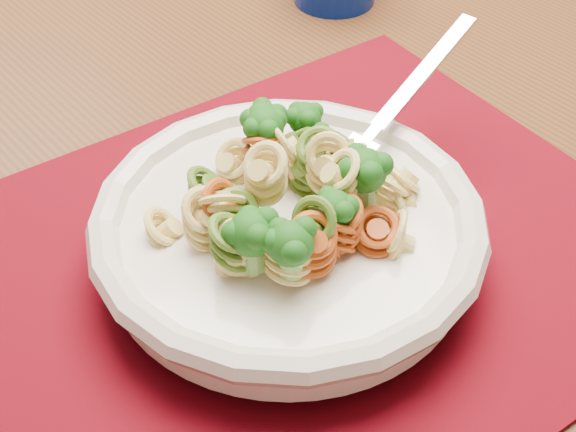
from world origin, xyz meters
name	(u,v)px	position (x,y,z in m)	size (l,w,h in m)	color
dining_table	(144,290)	(-0.12, -0.53, 0.64)	(1.52, 1.20, 0.75)	#563018
placemat	(283,265)	(-0.05, -0.64, 0.75)	(0.47, 0.37, 0.00)	#65040C
pasta_bowl	(288,230)	(-0.04, -0.64, 0.78)	(0.24, 0.24, 0.05)	silver
pasta_broccoli_heap	(288,209)	(-0.04, -0.64, 0.80)	(0.21, 0.21, 0.06)	#E4D171
fork	(355,154)	(0.02, -0.61, 0.79)	(0.19, 0.02, 0.01)	silver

